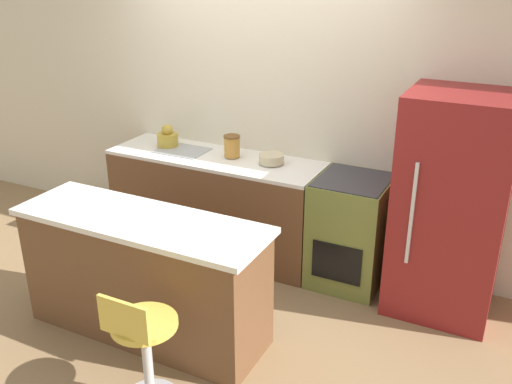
% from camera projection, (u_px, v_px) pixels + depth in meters
% --- Properties ---
extents(ground_plane, '(14.00, 14.00, 0.00)m').
position_uv_depth(ground_plane, '(227.00, 270.00, 4.92)').
color(ground_plane, '#8E704C').
extents(wall_back, '(8.00, 0.06, 2.60)m').
position_uv_depth(wall_back, '(261.00, 106.00, 4.96)').
color(wall_back, beige).
rests_on(wall_back, ground_plane).
extents(back_counter, '(1.92, 0.61, 0.91)m').
position_uv_depth(back_counter, '(216.00, 203.00, 5.14)').
color(back_counter, brown).
rests_on(back_counter, ground_plane).
extents(kitchen_island, '(1.80, 0.59, 0.90)m').
position_uv_depth(kitchen_island, '(145.00, 276.00, 3.98)').
color(kitchen_island, brown).
rests_on(kitchen_island, ground_plane).
extents(oven_range, '(0.57, 0.62, 0.91)m').
position_uv_depth(oven_range, '(350.00, 231.00, 4.61)').
color(oven_range, olive).
rests_on(oven_range, ground_plane).
extents(refrigerator, '(0.75, 0.71, 1.67)m').
position_uv_depth(refrigerator, '(451.00, 207.00, 4.13)').
color(refrigerator, maroon).
rests_on(refrigerator, ground_plane).
extents(stool_chair, '(0.39, 0.39, 0.82)m').
position_uv_depth(stool_chair, '(144.00, 348.00, 3.30)').
color(stool_chair, '#B7B7BC').
rests_on(stool_chair, ground_plane).
extents(kettle, '(0.19, 0.19, 0.20)m').
position_uv_depth(kettle, '(167.00, 138.00, 5.19)').
color(kettle, '#B29333').
rests_on(kettle, back_counter).
extents(mixing_bowl, '(0.21, 0.21, 0.08)m').
position_uv_depth(mixing_bowl, '(271.00, 159.00, 4.77)').
color(mixing_bowl, '#C1B28E').
rests_on(mixing_bowl, back_counter).
extents(canister_jar, '(0.14, 0.14, 0.19)m').
position_uv_depth(canister_jar, '(232.00, 146.00, 4.90)').
color(canister_jar, '#B77F33').
rests_on(canister_jar, back_counter).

